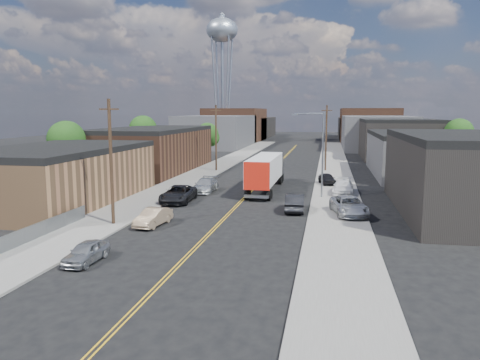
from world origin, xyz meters
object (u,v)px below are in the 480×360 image
at_px(water_tower, 222,35).
at_px(car_left_a, 86,252).
at_px(car_left_b, 153,217).
at_px(car_left_d, 205,185).
at_px(semi_truck, 266,170).
at_px(car_right_oncoming, 295,203).
at_px(car_right_lot_c, 327,179).
at_px(car_left_c, 178,194).
at_px(car_right_lot_a, 349,206).
at_px(car_right_lot_b, 343,187).

height_order(water_tower, car_left_a, water_tower).
distance_m(car_left_b, car_left_d, 16.10).
bearing_deg(semi_truck, water_tower, 106.95).
bearing_deg(car_left_b, car_left_a, -86.08).
bearing_deg(car_left_a, semi_truck, 77.73).
bearing_deg(car_right_oncoming, car_left_a, 53.59).
bearing_deg(car_right_lot_c, car_left_b, -134.35).
distance_m(water_tower, car_left_d, 90.27).
distance_m(semi_truck, car_right_lot_c, 8.47).
distance_m(car_left_a, car_right_lot_c, 35.92).
distance_m(car_left_c, car_right_lot_a, 16.95).
xyz_separation_m(water_tower, car_right_lot_c, (30.52, -76.00, -29.82)).
bearing_deg(car_left_c, car_right_lot_a, -13.79).
bearing_deg(car_right_oncoming, car_right_lot_a, 161.74).
height_order(car_left_a, car_right_oncoming, car_right_oncoming).
bearing_deg(car_left_c, car_right_lot_b, 21.84).
bearing_deg(semi_truck, car_left_b, -108.50).
distance_m(semi_truck, car_left_c, 12.07).
relative_size(water_tower, car_left_a, 9.72).
height_order(car_left_d, car_right_lot_a, car_right_lot_a).
height_order(car_right_oncoming, car_right_lot_a, car_right_lot_a).
distance_m(car_left_a, car_left_d, 25.57).
xyz_separation_m(semi_truck, car_left_d, (-6.58, -2.85, -1.52)).
bearing_deg(car_left_a, car_right_oncoming, 58.51).
distance_m(car_left_a, car_right_lot_b, 30.88).
bearing_deg(car_left_b, car_left_c, 104.05).
distance_m(water_tower, car_left_c, 95.95).
height_order(water_tower, semi_truck, water_tower).
xyz_separation_m(car_left_d, car_right_oncoming, (10.67, -8.46, 0.02)).
distance_m(car_left_d, car_right_lot_a, 18.30).
height_order(car_left_c, car_right_oncoming, car_left_c).
bearing_deg(car_right_lot_a, car_right_lot_b, 80.77).
distance_m(water_tower, car_left_a, 114.27).
height_order(water_tower, car_right_lot_a, water_tower).
height_order(car_right_oncoming, car_right_lot_b, car_right_lot_b).
xyz_separation_m(car_left_a, car_right_lot_c, (14.12, 33.03, 0.18)).
bearing_deg(car_right_oncoming, car_left_b, 32.56).
xyz_separation_m(car_right_oncoming, car_right_lot_c, (2.85, 15.93, 0.03)).
bearing_deg(car_right_lot_b, car_left_d, -173.02).
relative_size(car_left_c, car_left_d, 1.11).
distance_m(car_left_a, car_left_b, 9.48).
bearing_deg(water_tower, car_left_b, -80.31).
xyz_separation_m(semi_truck, car_right_lot_c, (6.94, 4.62, -1.47)).
bearing_deg(car_right_lot_c, car_right_lot_b, -89.55).
relative_size(car_left_c, car_right_lot_a, 1.05).
distance_m(semi_truck, car_right_lot_b, 9.00).
distance_m(car_left_d, car_right_lot_b, 15.30).
relative_size(semi_truck, car_left_d, 2.89).
height_order(semi_truck, car_right_lot_c, semi_truck).
height_order(car_right_oncoming, car_right_lot_c, car_right_oncoming).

